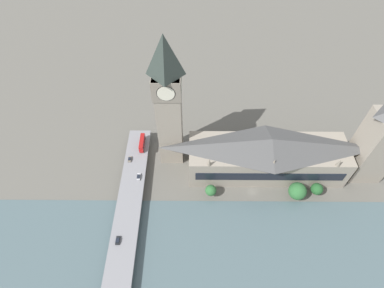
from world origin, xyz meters
TOP-DOWN VIEW (x-y plane):
  - ground_plane at (0.00, 0.00)m, footprint 600.00×600.00m
  - river_water at (-37.19, 0.00)m, footprint 62.37×360.00m
  - parliament_hall at (15.08, -8.00)m, footprint 24.61×87.13m
  - clock_tower at (25.97, 46.04)m, footprint 14.19×14.19m
  - victoria_tower at (15.13, -64.36)m, footprint 17.59×17.59m
  - road_bridge at (-37.19, 67.13)m, footprint 156.74×13.23m
  - double_decker_bus_mid at (28.87, 64.23)m, footprint 11.81×2.53m
  - car_northbound_lead at (-30.51, 69.63)m, footprint 4.20×1.90m
  - car_northbound_tail at (5.96, 63.86)m, footprint 4.59×1.94m
  - car_southbound_lead at (18.16, 70.56)m, footprint 3.92×1.77m
  - tree_embankment_near at (-2.92, -22.93)m, footprint 9.61×9.61m
  - tree_embankment_mid at (-1.07, -34.14)m, footprint 6.54×6.54m
  - tree_embankment_far at (-2.42, 23.69)m, footprint 6.16×6.16m

SIDE VIEW (x-z plane):
  - ground_plane at x=0.00m, z-range 0.00..0.00m
  - river_water at x=-37.19m, z-range 0.00..0.30m
  - road_bridge at x=-37.19m, z-range 1.59..6.66m
  - tree_embankment_mid at x=-1.07m, z-range 1.10..9.89m
  - tree_embankment_far at x=-2.42m, z-range 1.26..9.98m
  - car_southbound_lead at x=18.16m, z-range 5.06..6.44m
  - car_northbound_tail at x=5.96m, z-range 5.07..6.47m
  - car_northbound_lead at x=-30.51m, z-range 5.07..6.50m
  - tree_embankment_near at x=-2.92m, z-range 0.74..11.85m
  - double_decker_bus_mid at x=28.87m, z-range 5.32..10.41m
  - parliament_hall at x=15.08m, z-range -0.11..28.00m
  - victoria_tower at x=15.13m, z-range -2.00..54.66m
  - clock_tower at x=25.97m, z-range 2.52..84.13m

